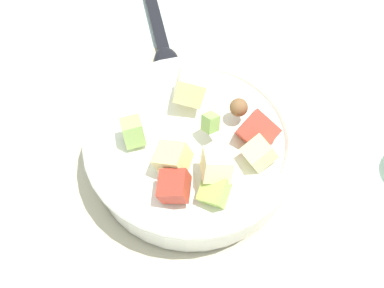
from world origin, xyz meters
TOP-DOWN VIEW (x-y plane):
  - ground_plane at (0.00, 0.00)m, footprint 2.40×2.40m
  - placemat at (0.00, 0.00)m, footprint 0.42×0.33m
  - salad_bowl at (0.01, -0.01)m, footprint 0.26×0.26m
  - serving_spoon at (0.21, 0.05)m, footprint 0.19×0.08m

SIDE VIEW (x-z plane):
  - ground_plane at x=0.00m, z-range 0.00..0.00m
  - placemat at x=0.00m, z-range 0.00..0.01m
  - serving_spoon at x=0.21m, z-range 0.00..0.02m
  - salad_bowl at x=0.01m, z-range -0.01..0.10m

